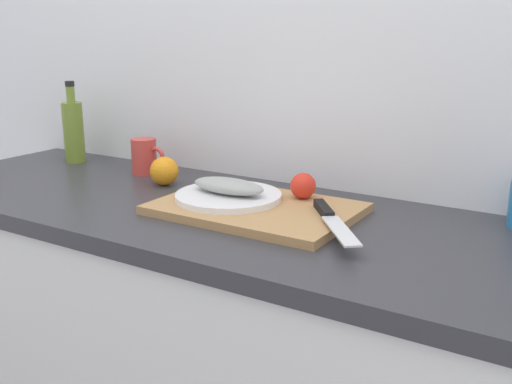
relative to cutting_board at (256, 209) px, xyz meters
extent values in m
cube|color=white|center=(-0.01, 0.31, 0.34)|extent=(3.20, 0.05, 2.50)
cube|color=#333338|center=(-0.01, -0.02, -0.03)|extent=(2.00, 0.60, 0.04)
cube|color=tan|center=(0.00, 0.00, 0.00)|extent=(0.45, 0.31, 0.02)
cylinder|color=white|center=(-0.08, 0.00, 0.02)|extent=(0.25, 0.25, 0.01)
ellipsoid|color=#999E99|center=(-0.08, 0.00, 0.04)|extent=(0.19, 0.08, 0.04)
cube|color=silver|center=(0.25, -0.09, 0.02)|extent=(0.14, 0.16, 0.00)
cube|color=black|center=(0.16, 0.02, 0.02)|extent=(0.09, 0.10, 0.02)
sphere|color=red|center=(0.07, 0.10, 0.04)|extent=(0.06, 0.06, 0.06)
cylinder|color=olive|center=(-0.78, 0.16, 0.09)|extent=(0.06, 0.06, 0.19)
cylinder|color=olive|center=(-0.78, 0.16, 0.21)|extent=(0.03, 0.03, 0.05)
cylinder|color=black|center=(-0.78, 0.16, 0.24)|extent=(0.03, 0.03, 0.02)
cylinder|color=#CC3F38|center=(-0.48, 0.16, 0.04)|extent=(0.07, 0.07, 0.10)
torus|color=#CC3F38|center=(-0.43, 0.16, 0.05)|extent=(0.06, 0.01, 0.06)
sphere|color=orange|center=(-0.35, 0.09, 0.03)|extent=(0.08, 0.08, 0.08)
camera|label=1|loc=(0.69, -1.12, 0.40)|focal=41.81mm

